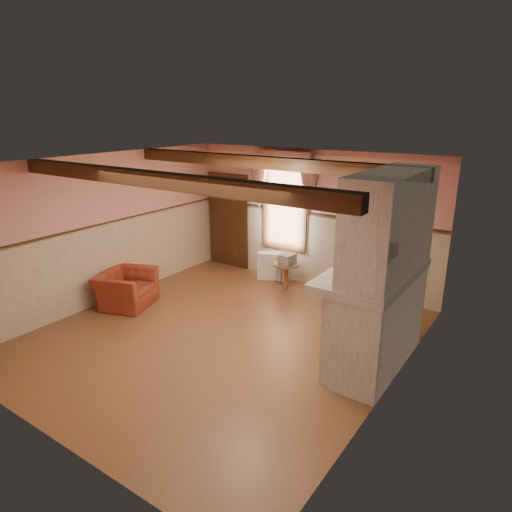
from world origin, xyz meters
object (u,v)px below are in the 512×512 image
Objects in this scene: radiator at (274,266)px; mantel_clock at (391,250)px; armchair at (126,289)px; bowl at (378,263)px; oil_lamp at (385,252)px; side_table at (286,276)px.

radiator is 2.92× the size of mantel_clock.
bowl reaches higher than armchair.
oil_lamp reaches higher than mantel_clock.
mantel_clock is 0.26m from oil_lamp.
side_table is 1.96× the size of oil_lamp.
armchair is 4.23× the size of mantel_clock.
oil_lamp is at bearing -90.00° from mantel_clock.
armchair is 1.85× the size of side_table.
oil_lamp is (0.00, 0.27, 0.10)m from bowl.
radiator is at bearing -49.30° from armchair.
oil_lamp reaches higher than bowl.
mantel_clock reaches higher than armchair.
armchair is 4.71m from bowl.
armchair is 1.45× the size of radiator.
side_table is 2.29× the size of mantel_clock.
oil_lamp reaches higher than side_table.
bowl reaches higher than radiator.
radiator is (1.56, 2.73, -0.03)m from armchair.
armchair is at bearing -169.53° from bowl.
radiator is at bearing 147.12° from side_table.
bowl is 1.39× the size of mantel_clock.
radiator is 3.58m from oil_lamp.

